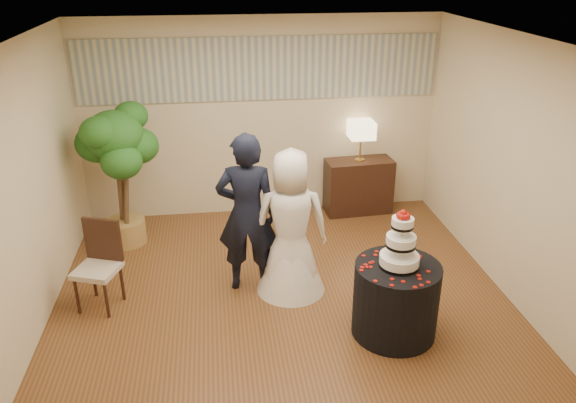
{
  "coord_description": "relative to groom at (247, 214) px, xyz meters",
  "views": [
    {
      "loc": [
        -0.64,
        -5.14,
        3.54
      ],
      "look_at": [
        0.1,
        0.4,
        1.05
      ],
      "focal_mm": 35.0,
      "sensor_mm": 36.0,
      "label": 1
    }
  ],
  "objects": [
    {
      "name": "floor",
      "position": [
        0.35,
        -0.42,
        -0.92
      ],
      "size": [
        5.0,
        5.0,
        0.0
      ],
      "primitive_type": "cube",
      "color": "brown",
      "rests_on": "ground"
    },
    {
      "name": "ceiling",
      "position": [
        0.35,
        -0.42,
        1.88
      ],
      "size": [
        5.0,
        5.0,
        0.0
      ],
      "primitive_type": "cube",
      "color": "white",
      "rests_on": "wall_back"
    },
    {
      "name": "wall_back",
      "position": [
        0.35,
        2.08,
        0.48
      ],
      "size": [
        5.0,
        0.06,
        2.8
      ],
      "primitive_type": "cube",
      "color": "beige",
      "rests_on": "ground"
    },
    {
      "name": "wall_front",
      "position": [
        0.35,
        -2.92,
        0.48
      ],
      "size": [
        5.0,
        0.06,
        2.8
      ],
      "primitive_type": "cube",
      "color": "beige",
      "rests_on": "ground"
    },
    {
      "name": "wall_left",
      "position": [
        -2.15,
        -0.42,
        0.48
      ],
      "size": [
        0.06,
        5.0,
        2.8
      ],
      "primitive_type": "cube",
      "color": "beige",
      "rests_on": "ground"
    },
    {
      "name": "wall_right",
      "position": [
        2.85,
        -0.42,
        0.48
      ],
      "size": [
        0.06,
        5.0,
        2.8
      ],
      "primitive_type": "cube",
      "color": "beige",
      "rests_on": "ground"
    },
    {
      "name": "mural_border",
      "position": [
        0.35,
        2.06,
        1.18
      ],
      "size": [
        4.9,
        0.02,
        0.85
      ],
      "primitive_type": "cube",
      "color": "#A2A696",
      "rests_on": "wall_back"
    },
    {
      "name": "groom",
      "position": [
        0.0,
        0.0,
        0.0
      ],
      "size": [
        0.73,
        0.53,
        1.85
      ],
      "primitive_type": "imported",
      "rotation": [
        0.0,
        0.0,
        3.0
      ],
      "color": "black",
      "rests_on": "floor"
    },
    {
      "name": "bride",
      "position": [
        0.47,
        -0.12,
        -0.09
      ],
      "size": [
        0.89,
        0.85,
        1.67
      ],
      "primitive_type": "imported",
      "rotation": [
        0.0,
        0.0,
        3.05
      ],
      "color": "white",
      "rests_on": "floor"
    },
    {
      "name": "cake_table",
      "position": [
        1.39,
        -1.05,
        -0.54
      ],
      "size": [
        0.92,
        0.92,
        0.77
      ],
      "primitive_type": "cylinder",
      "rotation": [
        0.0,
        0.0,
        -0.1
      ],
      "color": "black",
      "rests_on": "floor"
    },
    {
      "name": "wedding_cake",
      "position": [
        1.39,
        -1.05,
        0.15
      ],
      "size": [
        0.39,
        0.39,
        0.6
      ],
      "primitive_type": null,
      "color": "white",
      "rests_on": "cake_table"
    },
    {
      "name": "console",
      "position": [
        1.74,
        1.85,
        -0.52
      ],
      "size": [
        0.99,
        0.49,
        0.8
      ],
      "primitive_type": "cube",
      "rotation": [
        0.0,
        0.0,
        0.07
      ],
      "color": "black",
      "rests_on": "floor"
    },
    {
      "name": "table_lamp",
      "position": [
        1.74,
        1.85,
        0.17
      ],
      "size": [
        0.35,
        0.35,
        0.58
      ],
      "primitive_type": null,
      "color": "#D0B689",
      "rests_on": "console"
    },
    {
      "name": "ficus_tree",
      "position": [
        -1.53,
        1.29,
        0.02
      ],
      "size": [
        1.25,
        1.25,
        1.89
      ],
      "primitive_type": null,
      "rotation": [
        0.0,
        0.0,
        2.16
      ],
      "color": "#25621F",
      "rests_on": "floor"
    },
    {
      "name": "side_chair",
      "position": [
        -1.62,
        -0.19,
        -0.44
      ],
      "size": [
        0.57,
        0.59,
        0.97
      ],
      "primitive_type": null,
      "rotation": [
        0.0,
        0.0,
        -0.35
      ],
      "color": "black",
      "rests_on": "floor"
    }
  ]
}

